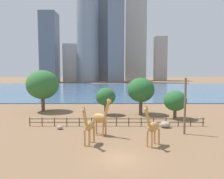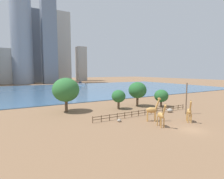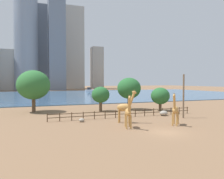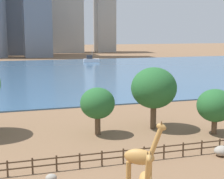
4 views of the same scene
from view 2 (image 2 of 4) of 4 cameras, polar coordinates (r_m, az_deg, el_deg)
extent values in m
plane|color=brown|center=(102.12, -14.67, 0.06)|extent=(400.00, 400.00, 0.00)
cube|color=#3D6084|center=(99.23, -14.23, -0.03)|extent=(180.00, 86.00, 0.20)
cylinder|color=#C18C47|center=(36.37, 13.81, -8.46)|extent=(0.31, 0.31, 1.94)
cylinder|color=#C18C47|center=(35.80, 13.97, -8.69)|extent=(0.31, 0.31, 1.94)
cylinder|color=#C18C47|center=(36.15, 11.44, -8.49)|extent=(0.31, 0.31, 1.94)
cylinder|color=#C18C47|center=(35.58, 11.56, -8.73)|extent=(0.31, 0.31, 1.94)
ellipsoid|color=#C18C47|center=(35.67, 12.75, -6.56)|extent=(2.26, 1.90, 1.12)
cylinder|color=#C18C47|center=(35.62, 14.62, -4.59)|extent=(1.03, 0.85, 2.14)
ellipsoid|color=#C18C47|center=(35.52, 15.20, -2.97)|extent=(0.86, 0.73, 0.65)
cone|color=brown|center=(35.56, 15.19, -2.42)|extent=(0.14, 0.14, 0.20)
cone|color=brown|center=(35.39, 15.24, -2.46)|extent=(0.14, 0.14, 0.20)
cylinder|color=#C18C47|center=(37.18, 24.42, -8.60)|extent=(0.30, 0.30, 1.82)
cylinder|color=#C18C47|center=(37.08, 23.55, -8.60)|extent=(0.30, 0.30, 1.82)
cylinder|color=#C18C47|center=(38.52, 24.07, -8.09)|extent=(0.30, 0.30, 1.82)
cylinder|color=#C18C47|center=(38.43, 23.23, -8.09)|extent=(0.30, 0.30, 1.82)
ellipsoid|color=#C18C47|center=(37.53, 23.89, -6.53)|extent=(1.98, 2.00, 1.05)
cylinder|color=#C18C47|center=(36.26, 24.24, -5.09)|extent=(0.90, 0.92, 2.01)
ellipsoid|color=#C18C47|center=(35.79, 24.39, -3.69)|extent=(0.76, 0.77, 0.61)
cone|color=brown|center=(35.75, 24.53, -3.21)|extent=(0.14, 0.14, 0.19)
cone|color=brown|center=(35.73, 24.28, -3.20)|extent=(0.14, 0.14, 0.19)
cylinder|color=#C18C47|center=(32.49, 16.59, -10.40)|extent=(0.26, 0.26, 1.79)
cylinder|color=#C18C47|center=(32.23, 15.72, -10.50)|extent=(0.26, 0.26, 1.79)
cylinder|color=#C18C47|center=(33.66, 15.43, -9.80)|extent=(0.26, 0.26, 1.79)
cylinder|color=#C18C47|center=(33.41, 14.58, -9.89)|extent=(0.26, 0.26, 1.79)
ellipsoid|color=#C18C47|center=(32.64, 15.63, -8.11)|extent=(1.33, 2.12, 1.03)
cylinder|color=#C18C47|center=(31.44, 16.64, -6.56)|extent=(0.61, 1.08, 1.95)
ellipsoid|color=#C18C47|center=(30.95, 17.02, -5.03)|extent=(0.52, 0.81, 0.62)
cone|color=brown|center=(30.93, 17.17, -4.48)|extent=(0.12, 0.12, 0.19)
cone|color=brown|center=(30.86, 16.91, -4.49)|extent=(0.12, 0.12, 0.19)
cylinder|color=brown|center=(43.81, 23.10, -2.75)|extent=(0.28, 0.28, 7.33)
ellipsoid|color=gray|center=(34.95, 2.33, -10.05)|extent=(0.84, 0.75, 0.56)
ellipsoid|color=gray|center=(45.11, 18.34, -6.49)|extent=(1.49, 1.22, 0.91)
cylinder|color=#4C3826|center=(34.17, -6.35, -9.81)|extent=(0.14, 0.14, 1.30)
cylinder|color=#4C3826|center=(34.91, -3.52, -9.45)|extent=(0.14, 0.14, 1.30)
cylinder|color=#4C3826|center=(35.72, -0.83, -9.08)|extent=(0.14, 0.14, 1.30)
cylinder|color=#4C3826|center=(36.61, 1.74, -8.72)|extent=(0.14, 0.14, 1.30)
cylinder|color=#4C3826|center=(37.57, 4.17, -8.35)|extent=(0.14, 0.14, 1.30)
cylinder|color=#4C3826|center=(38.60, 6.47, -7.99)|extent=(0.14, 0.14, 1.30)
cylinder|color=#4C3826|center=(39.68, 8.65, -7.64)|extent=(0.14, 0.14, 1.30)
cylinder|color=#4C3826|center=(40.82, 10.71, -7.30)|extent=(0.14, 0.14, 1.30)
cylinder|color=#4C3826|center=(42.01, 12.65, -6.96)|extent=(0.14, 0.14, 1.30)
cylinder|color=#4C3826|center=(43.25, 14.47, -6.64)|extent=(0.14, 0.14, 1.30)
cylinder|color=#4C3826|center=(44.52, 16.19, -6.33)|extent=(0.14, 0.14, 1.30)
cylinder|color=#4C3826|center=(45.84, 17.82, -6.03)|extent=(0.14, 0.14, 1.30)
cylinder|color=#4C3826|center=(47.19, 19.35, -5.75)|extent=(0.14, 0.14, 1.30)
cylinder|color=#4C3826|center=(48.58, 20.79, -5.48)|extent=(0.14, 0.14, 1.30)
cylinder|color=#4C3826|center=(49.99, 22.15, -5.22)|extent=(0.14, 0.14, 1.30)
cube|color=#4C3826|center=(40.78, 10.81, -6.66)|extent=(26.10, 0.08, 0.10)
cube|color=#4C3826|center=(40.89, 10.80, -7.37)|extent=(26.10, 0.08, 0.10)
cylinder|color=brown|center=(44.66, -14.69, -5.23)|extent=(0.71, 0.71, 2.87)
ellipsoid|color=#2D6B33|center=(44.08, -14.83, -0.07)|extent=(6.50, 6.50, 5.85)
cylinder|color=brown|center=(50.55, 8.27, -3.97)|extent=(0.66, 0.66, 2.63)
ellipsoid|color=#26602D|center=(50.09, 8.32, -0.18)|extent=(5.11, 5.11, 4.60)
cylinder|color=brown|center=(46.44, 2.15, -5.19)|extent=(0.60, 0.60, 1.97)
ellipsoid|color=#26602D|center=(46.04, 2.16, -2.19)|extent=(3.67, 3.67, 3.30)
cylinder|color=brown|center=(51.30, 15.72, -4.58)|extent=(0.57, 0.57, 1.57)
ellipsoid|color=#26602D|center=(50.94, 15.79, -1.99)|extent=(3.89, 3.89, 3.50)
cube|color=silver|center=(132.36, -10.08, 1.75)|extent=(5.82, 2.67, 1.12)
cube|color=#333338|center=(132.13, -10.39, 2.28)|extent=(2.17, 1.58, 1.35)
cylinder|color=silver|center=(132.27, -9.98, 2.85)|extent=(0.13, 0.13, 3.94)
cylinder|color=gray|center=(162.56, -27.37, 13.63)|extent=(15.88, 15.88, 67.67)
cube|color=#B7B2A8|center=(195.09, -16.28, 13.05)|extent=(17.63, 11.58, 70.63)
cube|color=#ADA89E|center=(199.10, -10.04, 8.21)|extent=(10.08, 10.37, 37.22)
cube|color=slate|center=(179.53, -24.23, 12.56)|extent=(12.00, 12.53, 65.24)
cube|color=#B7B2A8|center=(166.30, -31.07, 6.46)|extent=(15.18, 10.01, 28.45)
cube|color=slate|center=(164.77, -19.97, 16.82)|extent=(11.57, 12.81, 84.74)
camera|label=1|loc=(25.22, 64.00, -1.12)|focal=35.00mm
camera|label=3|loc=(11.96, 78.26, -16.89)|focal=35.00mm
camera|label=4|loc=(15.86, 43.98, 7.84)|focal=55.00mm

